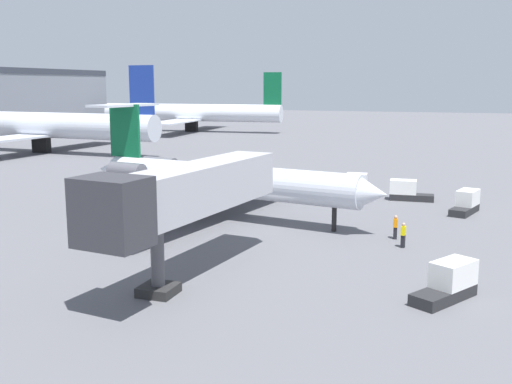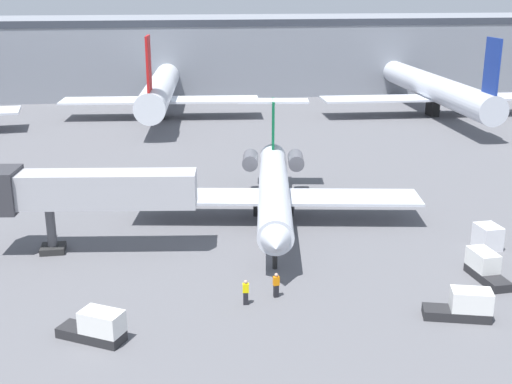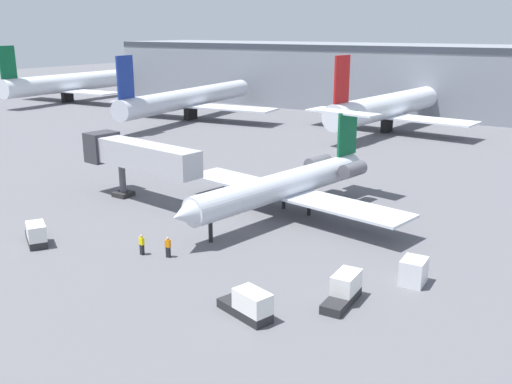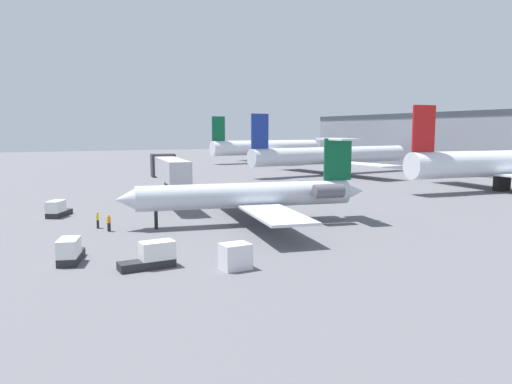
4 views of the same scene
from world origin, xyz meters
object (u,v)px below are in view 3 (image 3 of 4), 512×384
ground_crew_loader (142,245)px  baggage_tug_lead (249,305)px  regional_jet (289,183)px  cargo_container_uld (414,271)px  baggage_tug_spare (36,235)px  parked_airliner_west_mid (189,98)px  jet_bridge (134,155)px  parked_airliner_centre (387,107)px  baggage_tug_trailing (344,290)px  parked_airliner_west_end (66,84)px  ground_crew_marshaller (168,247)px

ground_crew_loader → baggage_tug_lead: 13.48m
regional_jet → cargo_container_uld: 17.74m
baggage_tug_spare → ground_crew_loader: bearing=19.0°
regional_jet → parked_airliner_west_mid: bearing=138.2°
baggage_tug_lead → baggage_tug_spare: 21.91m
jet_bridge → cargo_container_uld: jet_bridge is taller
ground_crew_loader → parked_airliner_centre: 64.39m
baggage_tug_trailing → parked_airliner_centre: bearing=108.4°
baggage_tug_trailing → cargo_container_uld: baggage_tug_trailing is taller
regional_jet → ground_crew_loader: (-4.66, -15.37, -2.28)m
regional_jet → parked_airliner_west_end: (-88.91, 46.39, 1.34)m
jet_bridge → baggage_tug_spare: bearing=-81.4°
parked_airliner_centre → regional_jet: bearing=-80.0°
baggage_tug_trailing → baggage_tug_spare: (-25.93, -4.39, 0.00)m
baggage_tug_lead → baggage_tug_spare: bearing=177.8°
ground_crew_loader → parked_airliner_centre: (-3.96, 64.17, 3.53)m
baggage_tug_lead → parked_airliner_west_end: 117.33m
baggage_tug_trailing → parked_airliner_centre: parked_airliner_centre is taller
parked_airliner_west_end → parked_airliner_centre: parked_airliner_west_end is taller
regional_jet → baggage_tug_trailing: bearing=-49.0°
parked_airliner_west_mid → baggage_tug_trailing: bearing=-43.4°
cargo_container_uld → parked_airliner_west_end: 117.92m
baggage_tug_trailing → jet_bridge: bearing=161.4°
parked_airliner_west_end → regional_jet: bearing=-27.6°
baggage_tug_lead → jet_bridge: bearing=148.6°
ground_crew_loader → parked_airliner_west_end: bearing=143.8°
parked_airliner_centre → parked_airliner_west_mid: bearing=-168.6°
jet_bridge → parked_airliner_west_mid: size_ratio=0.37×
cargo_container_uld → baggage_tug_lead: bearing=-123.7°
parked_airliner_west_end → jet_bridge: bearing=-34.9°
parked_airliner_centre → parked_airliner_west_end: bearing=-178.3°
regional_jet → ground_crew_marshaller: regional_jet is taller
baggage_tug_spare → baggage_tug_trailing: bearing=9.6°
parked_airliner_west_end → parked_airliner_west_mid: size_ratio=0.83×
regional_jet → parked_airliner_west_end: size_ratio=0.76×
ground_crew_marshaller → parked_airliner_west_mid: parked_airliner_west_mid is taller
ground_crew_loader → baggage_tug_spare: size_ratio=0.41×
ground_crew_marshaller → baggage_tug_spare: (-11.11, -3.84, -0.02)m
parked_airliner_west_end → baggage_tug_lead: bearing=-34.1°
parked_airliner_west_end → ground_crew_marshaller: bearing=-35.3°
baggage_tug_trailing → cargo_container_uld: (2.93, 5.22, 0.09)m
jet_bridge → parked_airliner_centre: size_ratio=0.44×
jet_bridge → regional_jet: bearing=16.5°
baggage_tug_lead → baggage_tug_trailing: same height
parked_airliner_centre → cargo_container_uld: bearing=-67.6°
baggage_tug_trailing → parked_airliner_west_mid: 80.49m
baggage_tug_trailing → cargo_container_uld: 5.99m
ground_crew_loader → parked_airliner_centre: bearing=93.5°
jet_bridge → baggage_tug_spare: (2.08, -13.81, -4.04)m
regional_jet → baggage_tug_spare: regional_jet is taller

